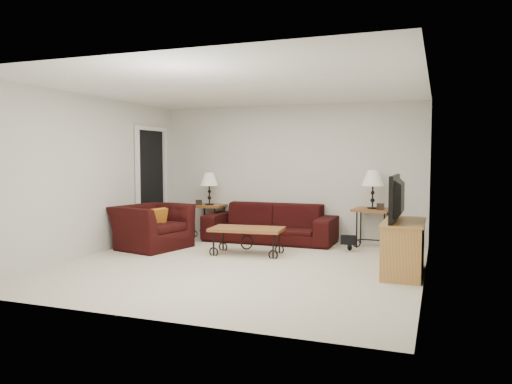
% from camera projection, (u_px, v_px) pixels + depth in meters
% --- Properties ---
extents(ground, '(5.00, 5.00, 0.00)m').
position_uv_depth(ground, '(239.00, 265.00, 7.09)').
color(ground, beige).
rests_on(ground, ground).
extents(wall_back, '(5.00, 0.02, 2.50)m').
position_uv_depth(wall_back, '(289.00, 172.00, 9.34)').
color(wall_back, silver).
rests_on(wall_back, ground).
extents(wall_front, '(5.00, 0.02, 2.50)m').
position_uv_depth(wall_front, '(138.00, 188.00, 4.67)').
color(wall_front, silver).
rests_on(wall_front, ground).
extents(wall_left, '(0.02, 5.00, 2.50)m').
position_uv_depth(wall_left, '(92.00, 175.00, 7.87)').
color(wall_left, silver).
rests_on(wall_left, ground).
extents(wall_right, '(0.02, 5.00, 2.50)m').
position_uv_depth(wall_right, '(426.00, 180.00, 6.14)').
color(wall_right, silver).
rests_on(wall_right, ground).
extents(ceiling, '(5.00, 5.00, 0.00)m').
position_uv_depth(ceiling, '(239.00, 88.00, 6.92)').
color(ceiling, white).
rests_on(ceiling, wall_back).
extents(doorway, '(0.08, 0.94, 2.04)m').
position_uv_depth(doorway, '(151.00, 185.00, 9.42)').
color(doorway, black).
rests_on(doorway, ground).
extents(sofa, '(2.36, 0.92, 0.69)m').
position_uv_depth(sofa, '(270.00, 223.00, 9.04)').
color(sofa, black).
rests_on(sofa, ground).
extents(side_table_left, '(0.61, 0.61, 0.62)m').
position_uv_depth(side_table_left, '(209.00, 221.00, 9.65)').
color(side_table_left, brown).
rests_on(side_table_left, ground).
extents(side_table_right, '(0.67, 0.67, 0.65)m').
position_uv_depth(side_table_right, '(372.00, 227.00, 8.58)').
color(side_table_right, brown).
rests_on(side_table_right, ground).
extents(lamp_left, '(0.38, 0.38, 0.62)m').
position_uv_depth(lamp_left, '(209.00, 189.00, 9.61)').
color(lamp_left, black).
rests_on(lamp_left, side_table_left).
extents(lamp_right, '(0.42, 0.42, 0.65)m').
position_uv_depth(lamp_right, '(373.00, 190.00, 8.54)').
color(lamp_right, black).
rests_on(lamp_right, side_table_right).
extents(photo_frame_left, '(0.12, 0.05, 0.10)m').
position_uv_depth(photo_frame_left, '(199.00, 202.00, 9.54)').
color(photo_frame_left, black).
rests_on(photo_frame_left, side_table_left).
extents(photo_frame_right, '(0.13, 0.06, 0.11)m').
position_uv_depth(photo_frame_right, '(380.00, 206.00, 8.36)').
color(photo_frame_right, black).
rests_on(photo_frame_right, side_table_right).
extents(coffee_table, '(1.19, 0.72, 0.42)m').
position_uv_depth(coffee_table, '(247.00, 241.00, 7.88)').
color(coffee_table, brown).
rests_on(coffee_table, ground).
extents(armchair, '(1.22, 1.32, 0.73)m').
position_uv_depth(armchair, '(152.00, 227.00, 8.39)').
color(armchair, black).
rests_on(armchair, ground).
extents(throw_pillow, '(0.16, 0.34, 0.33)m').
position_uv_depth(throw_pillow, '(158.00, 218.00, 8.28)').
color(throw_pillow, '#B26C16').
rests_on(throw_pillow, armchair).
extents(tv_stand, '(0.49, 1.17, 0.70)m').
position_uv_depth(tv_stand, '(404.00, 247.00, 6.55)').
color(tv_stand, tan).
rests_on(tv_stand, ground).
extents(television, '(0.14, 1.05, 0.60)m').
position_uv_depth(television, '(403.00, 198.00, 6.51)').
color(television, black).
rests_on(television, tv_stand).
extents(backpack, '(0.40, 0.32, 0.48)m').
position_uv_depth(backpack, '(350.00, 236.00, 8.18)').
color(backpack, black).
rests_on(backpack, ground).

